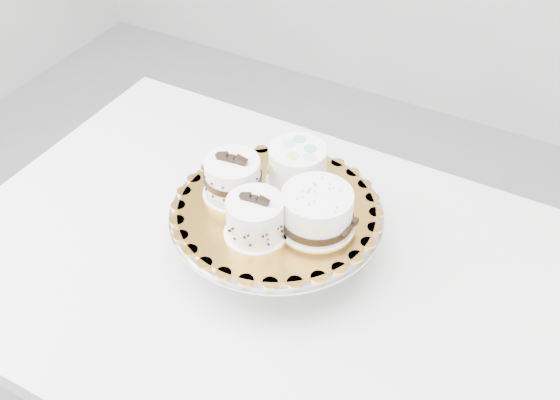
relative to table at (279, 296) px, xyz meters
The scene contains 7 objects.
table is the anchor object (origin of this frame).
cake_stand 0.15m from the table, 125.06° to the left, with size 0.38×0.38×0.10m.
cake_board 0.19m from the table, 125.06° to the left, with size 0.35×0.35×0.01m, color orange.
cake_swirl 0.22m from the table, 126.44° to the right, with size 0.11×0.11×0.09m.
cake_banded 0.25m from the table, 162.69° to the left, with size 0.11×0.11×0.09m.
cake_dots 0.25m from the table, 103.06° to the left, with size 0.13×0.13×0.08m.
cake_ribbon 0.22m from the table, 29.33° to the left, with size 0.14×0.13×0.07m.
Camera 1 is at (0.55, -0.75, 1.68)m, focal length 45.00 mm.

